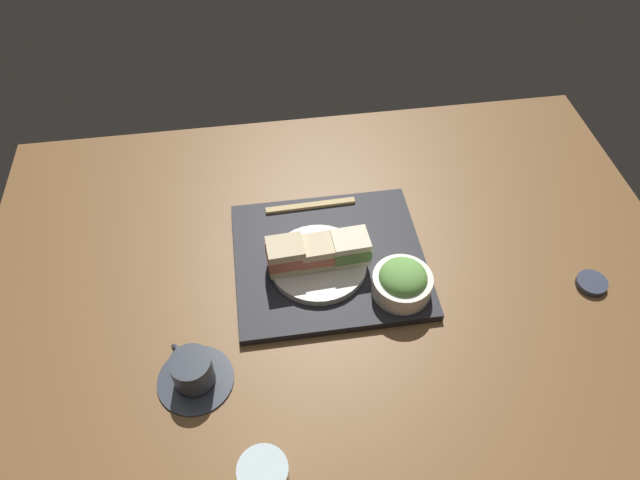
{
  "coord_description": "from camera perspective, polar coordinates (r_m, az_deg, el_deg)",
  "views": [
    {
      "loc": [
        12.93,
        67.58,
        91.41
      ],
      "look_at": [
        2.35,
        -5.1,
        5.0
      ],
      "focal_mm": 32.32,
      "sensor_mm": 36.0,
      "label": 1
    }
  ],
  "objects": [
    {
      "name": "chopsticks_pair",
      "position": [
        1.24,
        -0.95,
        3.43
      ],
      "size": [
        19.35,
        1.91,
        0.7
      ],
      "color": "tan",
      "rests_on": "serving_tray"
    },
    {
      "name": "sandwich_middle",
      "position": [
        1.1,
        -0.18,
        -1.24
      ],
      "size": [
        7.43,
        6.27,
        5.36
      ],
      "color": "beige",
      "rests_on": "sandwich_plate"
    },
    {
      "name": "sandwich_far",
      "position": [
        1.09,
        -3.42,
        -1.54
      ],
      "size": [
        7.46,
        6.22,
        6.2
      ],
      "color": "beige",
      "rests_on": "sandwich_plate"
    },
    {
      "name": "drinking_glass",
      "position": [
        0.91,
        -5.5,
        -22.58
      ],
      "size": [
        7.38,
        7.38,
        9.36
      ],
      "primitive_type": "cylinder",
      "color": "silver",
      "rests_on": "ground_plane"
    },
    {
      "name": "sandwich_plate",
      "position": [
        1.13,
        -0.18,
        -2.33
      ],
      "size": [
        19.11,
        19.11,
        1.49
      ],
      "primitive_type": "cylinder",
      "color": "silver",
      "rests_on": "serving_tray"
    },
    {
      "name": "salad_bowl",
      "position": [
        1.09,
        8.16,
        -4.08
      ],
      "size": [
        11.31,
        11.31,
        6.69
      ],
      "color": "silver",
      "rests_on": "serving_tray"
    },
    {
      "name": "ground_plane",
      "position": [
        1.16,
        1.52,
        -3.87
      ],
      "size": [
        140.0,
        100.0,
        3.0
      ],
      "primitive_type": "cube",
      "color": "brown"
    },
    {
      "name": "sandwich_near",
      "position": [
        1.11,
        3.01,
        -0.74
      ],
      "size": [
        7.48,
        6.43,
        5.7
      ],
      "color": "#EFE5C1",
      "rests_on": "sandwich_plate"
    },
    {
      "name": "coffee_cup",
      "position": [
        1.02,
        -12.48,
        -12.67
      ],
      "size": [
        13.24,
        13.24,
        6.64
      ],
      "color": "#333842",
      "rests_on": "ground_plane"
    },
    {
      "name": "serving_tray",
      "position": [
        1.16,
        0.92,
        -1.94
      ],
      "size": [
        37.64,
        33.63,
        1.75
      ],
      "primitive_type": "cube",
      "color": "black",
      "rests_on": "ground_plane"
    },
    {
      "name": "small_sauce_dish",
      "position": [
        1.24,
        25.29,
        -3.89
      ],
      "size": [
        5.91,
        5.91,
        1.28
      ],
      "primitive_type": "cylinder",
      "color": "#33384C",
      "rests_on": "ground_plane"
    }
  ]
}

